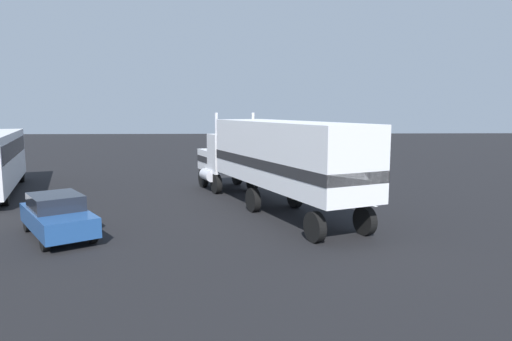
{
  "coord_description": "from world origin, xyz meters",
  "views": [
    {
      "loc": [
        -27.3,
        -0.35,
        4.67
      ],
      "look_at": [
        -4.86,
        -1.17,
        1.6
      ],
      "focal_mm": 31.36,
      "sensor_mm": 36.0,
      "label": 1
    }
  ],
  "objects": [
    {
      "name": "lane_stripe_mid",
      "position": [
        -4.32,
        -6.17,
        0.01
      ],
      "size": [
        4.15,
        1.77,
        0.01
      ],
      "primitive_type": "cube",
      "rotation": [
        0.0,
        0.0,
        0.38
      ],
      "color": "silver",
      "rests_on": "ground_plane"
    },
    {
      "name": "ground_plane",
      "position": [
        0.0,
        0.0,
        0.0
      ],
      "size": [
        120.0,
        120.0,
        0.0
      ],
      "primitive_type": "plane",
      "color": "black"
    },
    {
      "name": "parked_car",
      "position": [
        -10.98,
        6.38,
        0.81
      ],
      "size": [
        4.64,
        3.98,
        1.57
      ],
      "color": "#234C8C",
      "rests_on": "ground_plane"
    },
    {
      "name": "semi_truck",
      "position": [
        -6.65,
        -1.92,
        2.52
      ],
      "size": [
        14.0,
        7.86,
        4.5
      ],
      "color": "white",
      "rests_on": "ground_plane"
    },
    {
      "name": "lane_stripe_near",
      "position": [
        -4.32,
        -3.5,
        0.01
      ],
      "size": [
        4.19,
        1.66,
        0.01
      ],
      "primitive_type": "cube",
      "rotation": [
        0.0,
        0.0,
        0.35
      ],
      "color": "silver",
      "rests_on": "ground_plane"
    },
    {
      "name": "person_bystander",
      "position": [
        -4.83,
        -3.63,
        0.89
      ],
      "size": [
        0.42,
        0.48,
        1.63
      ],
      "color": "black",
      "rests_on": "ground_plane"
    }
  ]
}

